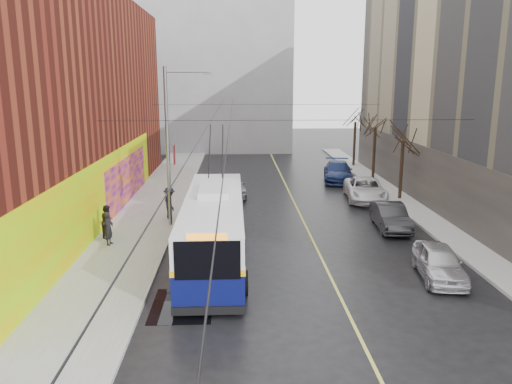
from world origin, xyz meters
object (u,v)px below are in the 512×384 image
Objects in this scene: tree_far at (356,114)px; trolleybus at (214,227)px; parked_car_b at (390,217)px; pedestrian_c at (170,203)px; parked_car_c at (365,189)px; pedestrian_b at (108,221)px; tree_mid at (376,118)px; tree_near at (404,129)px; following_car at (231,185)px; parked_car_a at (439,262)px; parked_car_d at (338,171)px; pedestrian_a at (109,228)px; streetlight_pole at (170,143)px.

tree_far is 0.53× the size of trolleybus.
parked_car_b is 12.89m from pedestrian_c.
pedestrian_b reaches higher than parked_car_c.
tree_near is at bearing -90.00° from tree_mid.
pedestrian_c is at bearing -129.68° from tree_far.
parked_car_b is (-2.81, -6.90, -4.25)m from tree_near.
tree_near is 1.38× the size of following_car.
trolleybus is (-12.56, -11.49, -3.36)m from tree_near.
parked_car_a is 21.07m from parked_car_d.
parked_car_d is (-0.05, 21.07, 0.10)m from parked_car_a.
tree_mid is 0.54× the size of trolleybus.
trolleybus is at bearing -124.86° from parked_car_c.
tree_near is at bearing 85.74° from parked_car_a.
parked_car_a is 2.19× the size of pedestrian_c.
pedestrian_b is (-15.34, 5.85, 0.31)m from parked_car_a.
pedestrian_b is (-18.28, -8.26, -3.96)m from tree_near.
parked_car_a is (-2.94, -21.11, -4.54)m from tree_mid.
parked_car_b is at bearing -73.12° from pedestrian_a.
pedestrian_b reaches higher than following_car.
parked_car_a is at bearing -101.75° from tree_near.
tree_far is at bearing -62.34° from pedestrian_c.
streetlight_pole reaches higher than pedestrian_a.
tree_far reaches higher than parked_car_b.
trolleybus is 2.80× the size of parked_car_b.
trolleybus is 20.80m from parked_car_d.
pedestrian_a is at bearing 170.30° from parked_car_a.
following_car is 7.50m from pedestrian_c.
pedestrian_a is 5.37m from pedestrian_c.
parked_car_c is at bearing 25.71° from streetlight_pole.
pedestrian_c is at bearing -143.00° from tree_mid.
parked_car_a is 7.21m from parked_car_b.
pedestrian_b is at bearing -171.36° from parked_car_b.
pedestrian_a is at bearing -142.01° from parked_car_c.
tree_mid is 13.69m from following_car.
pedestrian_c reaches higher than parked_car_c.
tree_far is 14.77m from parked_car_c.
pedestrian_c is at bearing 105.34° from streetlight_pole.
parked_car_b is at bearing -4.17° from streetlight_pole.
parked_car_b is 13.86m from parked_car_d.
parked_car_a is at bearing -67.20° from following_car.
pedestrian_b is at bearing -155.69° from tree_near.
parked_car_a is at bearing -15.50° from trolleybus.
trolleybus is 2.19× the size of parked_car_d.
streetlight_pole is 1.60× the size of parked_car_d.
parked_car_b is at bearing 24.95° from trolleybus.
tree_far is at bearing 86.21° from parked_car_c.
pedestrian_c reaches higher than pedestrian_a.
tree_mid is 1.51× the size of parked_car_b.
trolleybus is 6.45× the size of pedestrian_c.
tree_near is at bearing 42.20° from trolleybus.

